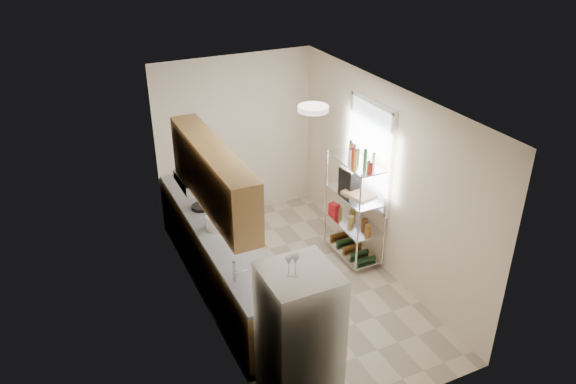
# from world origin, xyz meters

# --- Properties ---
(room) EXTENTS (2.52, 4.42, 2.62)m
(room) POSITION_xyz_m (0.00, 0.00, 1.30)
(room) COLOR beige
(room) RESTS_ON ground
(counter_run) EXTENTS (0.63, 3.51, 0.90)m
(counter_run) POSITION_xyz_m (-0.92, 0.44, 0.45)
(counter_run) COLOR #AA7A48
(counter_run) RESTS_ON ground
(upper_cabinets) EXTENTS (0.33, 2.20, 0.72)m
(upper_cabinets) POSITION_xyz_m (-1.05, 0.10, 1.81)
(upper_cabinets) COLOR #AA7A48
(upper_cabinets) RESTS_ON room
(range_hood) EXTENTS (0.50, 0.60, 0.12)m
(range_hood) POSITION_xyz_m (-1.00, 0.90, 1.39)
(range_hood) COLOR #B7BABC
(range_hood) RESTS_ON room
(window) EXTENTS (0.06, 1.00, 1.46)m
(window) POSITION_xyz_m (1.23, 0.35, 1.55)
(window) COLOR white
(window) RESTS_ON room
(bakers_rack) EXTENTS (0.45, 0.90, 1.73)m
(bakers_rack) POSITION_xyz_m (1.00, 0.30, 1.11)
(bakers_rack) COLOR silver
(bakers_rack) RESTS_ON ground
(ceiling_dome) EXTENTS (0.34, 0.34, 0.05)m
(ceiling_dome) POSITION_xyz_m (0.00, -0.30, 2.57)
(ceiling_dome) COLOR white
(ceiling_dome) RESTS_ON room
(refrigerator) EXTENTS (0.67, 0.67, 1.62)m
(refrigerator) POSITION_xyz_m (-0.87, -1.75, 0.81)
(refrigerator) COLOR white
(refrigerator) RESTS_ON ground
(wine_glass_a) EXTENTS (0.08, 0.08, 0.21)m
(wine_glass_a) POSITION_xyz_m (-0.93, -1.77, 1.73)
(wine_glass_a) COLOR silver
(wine_glass_a) RESTS_ON refrigerator
(wine_glass_b) EXTENTS (0.07, 0.07, 0.19)m
(wine_glass_b) POSITION_xyz_m (-0.98, -1.74, 1.72)
(wine_glass_b) COLOR silver
(wine_glass_b) RESTS_ON refrigerator
(rice_cooker) EXTENTS (0.23, 0.23, 0.19)m
(rice_cooker) POSITION_xyz_m (-0.96, 0.43, 0.99)
(rice_cooker) COLOR white
(rice_cooker) RESTS_ON counter_run
(frying_pan_large) EXTENTS (0.29, 0.29, 0.04)m
(frying_pan_large) POSITION_xyz_m (-0.97, 1.01, 0.92)
(frying_pan_large) COLOR black
(frying_pan_large) RESTS_ON counter_run
(frying_pan_small) EXTENTS (0.28, 0.28, 0.04)m
(frying_pan_small) POSITION_xyz_m (-0.86, 0.97, 0.92)
(frying_pan_small) COLOR black
(frying_pan_small) RESTS_ON counter_run
(cutting_board) EXTENTS (0.40, 0.47, 0.03)m
(cutting_board) POSITION_xyz_m (1.04, 0.26, 1.02)
(cutting_board) COLOR tan
(cutting_board) RESTS_ON bakers_rack
(espresso_machine) EXTENTS (0.22, 0.29, 0.31)m
(espresso_machine) POSITION_xyz_m (1.01, 0.49, 1.17)
(espresso_machine) COLOR black
(espresso_machine) RESTS_ON bakers_rack
(storage_bag) EXTENTS (0.13, 0.16, 0.16)m
(storage_bag) POSITION_xyz_m (0.87, 0.63, 0.64)
(storage_bag) COLOR #AF151A
(storage_bag) RESTS_ON bakers_rack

